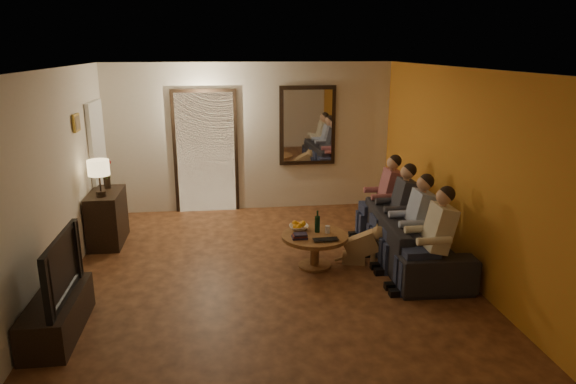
{
  "coord_description": "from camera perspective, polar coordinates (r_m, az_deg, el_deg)",
  "views": [
    {
      "loc": [
        -0.53,
        -5.97,
        2.84
      ],
      "look_at": [
        0.3,
        0.3,
        1.05
      ],
      "focal_mm": 32.0,
      "sensor_mm": 36.0,
      "label": 1
    }
  ],
  "objects": [
    {
      "name": "floor",
      "position": [
        6.63,
        -2.26,
        -9.57
      ],
      "size": [
        5.0,
        6.0,
        0.01
      ],
      "primitive_type": "cube",
      "color": "#3C1F10",
      "rests_on": "ground"
    },
    {
      "name": "ceiling",
      "position": [
        6.0,
        -2.54,
        13.49
      ],
      "size": [
        5.0,
        6.0,
        0.01
      ],
      "primitive_type": "cube",
      "color": "white",
      "rests_on": "back_wall"
    },
    {
      "name": "back_wall",
      "position": [
        9.12,
        -4.12,
        6.04
      ],
      "size": [
        5.0,
        0.02,
        2.6
      ],
      "primitive_type": "cube",
      "color": "beige",
      "rests_on": "floor"
    },
    {
      "name": "front_wall",
      "position": [
        3.39,
        2.34,
        -11.26
      ],
      "size": [
        5.0,
        0.02,
        2.6
      ],
      "primitive_type": "cube",
      "color": "beige",
      "rests_on": "floor"
    },
    {
      "name": "left_wall",
      "position": [
        6.47,
        -25.01,
        0.53
      ],
      "size": [
        0.02,
        6.0,
        2.6
      ],
      "primitive_type": "cube",
      "color": "beige",
      "rests_on": "floor"
    },
    {
      "name": "right_wall",
      "position": [
        6.87,
        18.87,
        1.99
      ],
      "size": [
        0.02,
        6.0,
        2.6
      ],
      "primitive_type": "cube",
      "color": "beige",
      "rests_on": "floor"
    },
    {
      "name": "orange_accent",
      "position": [
        6.86,
        18.79,
        1.99
      ],
      "size": [
        0.01,
        6.0,
        2.6
      ],
      "primitive_type": "cube",
      "color": "orange",
      "rests_on": "right_wall"
    },
    {
      "name": "kitchen_doorway",
      "position": [
        9.13,
        -9.11,
        4.3
      ],
      "size": [
        1.0,
        0.06,
        2.1
      ],
      "primitive_type": "cube",
      "color": "#FFE0A5",
      "rests_on": "floor"
    },
    {
      "name": "door_trim",
      "position": [
        9.12,
        -9.11,
        4.29
      ],
      "size": [
        1.12,
        0.04,
        2.22
      ],
      "primitive_type": "cube",
      "color": "black",
      "rests_on": "floor"
    },
    {
      "name": "fridge_glimpse",
      "position": [
        9.16,
        -7.51,
        3.44
      ],
      "size": [
        0.45,
        0.03,
        1.7
      ],
      "primitive_type": "cube",
      "color": "silver",
      "rests_on": "floor"
    },
    {
      "name": "mirror_frame",
      "position": [
        9.16,
        2.18,
        7.38
      ],
      "size": [
        1.0,
        0.05,
        1.4
      ],
      "primitive_type": "cube",
      "color": "black",
      "rests_on": "back_wall"
    },
    {
      "name": "mirror_glass",
      "position": [
        9.13,
        2.21,
        7.35
      ],
      "size": [
        0.86,
        0.02,
        1.26
      ],
      "primitive_type": "cube",
      "color": "white",
      "rests_on": "back_wall"
    },
    {
      "name": "white_door",
      "position": [
        8.68,
        -20.22,
        2.72
      ],
      "size": [
        0.06,
        0.85,
        2.04
      ],
      "primitive_type": "cube",
      "color": "white",
      "rests_on": "floor"
    },
    {
      "name": "framed_art",
      "position": [
        7.59,
        -22.46,
        7.12
      ],
      "size": [
        0.03,
        0.28,
        0.24
      ],
      "primitive_type": "cube",
      "color": "#B28C33",
      "rests_on": "left_wall"
    },
    {
      "name": "art_canvas",
      "position": [
        7.59,
        -22.35,
        7.13
      ],
      "size": [
        0.01,
        0.22,
        0.18
      ],
      "primitive_type": "cube",
      "color": "brown",
      "rests_on": "left_wall"
    },
    {
      "name": "dresser",
      "position": [
        8.09,
        -19.45,
        -2.71
      ],
      "size": [
        0.45,
        0.89,
        0.79
      ],
      "primitive_type": "cube",
      "color": "black",
      "rests_on": "floor"
    },
    {
      "name": "table_lamp",
      "position": [
        7.71,
        -20.22,
        1.47
      ],
      "size": [
        0.3,
        0.3,
        0.54
      ],
      "primitive_type": null,
      "color": "beige",
      "rests_on": "dresser"
    },
    {
      "name": "flower_vase",
      "position": [
        8.14,
        -19.54,
        1.89
      ],
      "size": [
        0.14,
        0.14,
        0.44
      ],
      "primitive_type": null,
      "color": "#AA1912",
      "rests_on": "dresser"
    },
    {
      "name": "tv_stand",
      "position": [
        5.88,
        -24.24,
        -12.41
      ],
      "size": [
        0.45,
        1.2,
        0.4
      ],
      "primitive_type": "cube",
      "color": "black",
      "rests_on": "floor"
    },
    {
      "name": "tv",
      "position": [
        5.66,
        -24.84,
        -7.68
      ],
      "size": [
        1.13,
        0.15,
        0.65
      ],
      "primitive_type": "imported",
      "rotation": [
        0.0,
        0.0,
        1.57
      ],
      "color": "black",
      "rests_on": "tv_stand"
    },
    {
      "name": "sofa",
      "position": [
        7.22,
        13.61,
        -4.92
      ],
      "size": [
        2.37,
        1.02,
        0.68
      ],
      "primitive_type": "imported",
      "rotation": [
        0.0,
        0.0,
        1.52
      ],
      "color": "black",
      "rests_on": "floor"
    },
    {
      "name": "person_a",
      "position": [
        6.32,
        15.8,
        -5.58
      ],
      "size": [
        0.6,
        0.4,
        1.2
      ],
      "primitive_type": null,
      "color": "tan",
      "rests_on": "sofa"
    },
    {
      "name": "person_b",
      "position": [
        6.84,
        13.85,
        -3.8
      ],
      "size": [
        0.6,
        0.4,
        1.2
      ],
      "primitive_type": null,
      "color": "tan",
      "rests_on": "sofa"
    },
    {
      "name": "person_c",
      "position": [
        7.37,
        12.19,
        -2.26
      ],
      "size": [
        0.6,
        0.4,
        1.2
      ],
      "primitive_type": null,
      "color": "tan",
      "rests_on": "sofa"
    },
    {
      "name": "person_d",
      "position": [
        7.91,
        10.76,
        -0.93
      ],
      "size": [
        0.6,
        0.4,
        1.2
      ],
      "primitive_type": null,
      "color": "tan",
      "rests_on": "sofa"
    },
    {
      "name": "dog",
      "position": [
        7.02,
        8.17,
        -5.74
      ],
      "size": [
        0.6,
        0.37,
        0.56
      ],
      "primitive_type": null,
      "rotation": [
        0.0,
        0.0,
        -0.24
      ],
      "color": "olive",
      "rests_on": "floor"
    },
    {
      "name": "coffee_table",
      "position": [
        6.89,
        2.98,
        -6.52
      ],
      "size": [
        0.99,
        0.99,
        0.45
      ],
      "primitive_type": "cylinder",
      "rotation": [
        0.0,
        0.0,
        -0.13
      ],
      "color": "brown",
      "rests_on": "floor"
    },
    {
      "name": "bowl",
      "position": [
        6.97,
        1.22,
        -3.97
      ],
      "size": [
        0.26,
        0.26,
        0.06
      ],
      "primitive_type": "imported",
      "color": "white",
      "rests_on": "coffee_table"
    },
    {
      "name": "oranges",
      "position": [
        6.95,
        1.22,
        -3.44
      ],
      "size": [
        0.2,
        0.2,
        0.08
      ],
      "primitive_type": null,
      "color": "orange",
      "rests_on": "bowl"
    },
    {
      "name": "wine_bottle",
      "position": [
        6.86,
        3.28,
        -3.25
      ],
      "size": [
        0.07,
        0.07,
        0.31
      ],
      "primitive_type": null,
      "color": "black",
      "rests_on": "coffee_table"
    },
    {
      "name": "wine_glass",
      "position": [
        6.87,
        4.41,
        -4.16
      ],
      "size": [
        0.06,
        0.06,
        0.1
      ],
      "primitive_type": "cylinder",
      "color": "silver",
      "rests_on": "coffee_table"
    },
    {
      "name": "book_stack",
      "position": [
        6.67,
        1.3,
        -4.88
      ],
      "size": [
        0.2,
        0.15,
        0.07
      ],
      "primitive_type": null,
      "color": "black",
      "rests_on": "coffee_table"
    },
    {
      "name": "laptop",
      "position": [
        6.57,
        4.31,
        -5.47
      ],
      "size": [
        0.34,
        0.22,
        0.03
      ],
      "primitive_type": "imported",
      "rotation": [
        0.0,
        0.0,
        0.04
      ],
      "color": "black",
      "rests_on": "coffee_table"
    }
  ]
}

